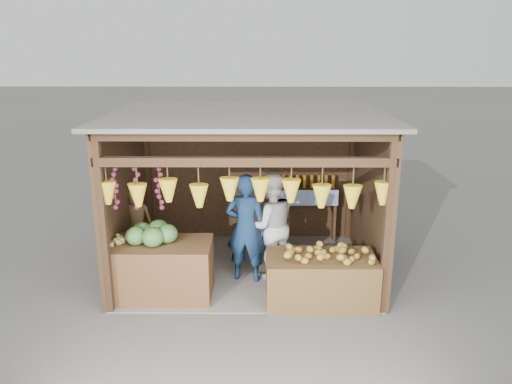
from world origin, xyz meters
TOP-DOWN VIEW (x-y plane):
  - ground at (0.00, 0.00)m, footprint 80.00×80.00m
  - stall_structure at (-0.03, -0.04)m, footprint 4.30×3.30m
  - back_shelf at (1.05, 1.28)m, footprint 1.25×0.32m
  - counter_left at (-1.27, -0.95)m, footprint 1.48×0.85m
  - counter_right at (1.09, -1.12)m, footprint 1.59×0.85m
  - stool at (-1.87, 0.10)m, footprint 0.32×0.32m
  - man_standing at (-0.02, -0.42)m, footprint 0.72×0.54m
  - woman_standing at (0.37, -0.24)m, footprint 1.00×0.87m
  - vendor_seated at (-1.87, 0.10)m, footprint 0.62×0.47m
  - melon_pile at (-1.38, -0.90)m, footprint 1.00×0.50m
  - tanfruit_pile at (-1.92, -0.95)m, footprint 0.34×0.40m
  - mango_pile at (1.18, -1.18)m, footprint 1.40×0.64m

SIDE VIEW (x-z plane):
  - ground at x=0.00m, z-range 0.00..0.00m
  - stool at x=-1.87m, z-range 0.00..0.30m
  - counter_right at x=1.09m, z-range 0.00..0.72m
  - counter_left at x=-1.27m, z-range 0.00..0.85m
  - mango_pile at x=1.18m, z-range 0.72..0.94m
  - vendor_seated at x=-1.87m, z-range 0.30..1.44m
  - back_shelf at x=1.05m, z-range 0.21..1.54m
  - woman_standing at x=0.37m, z-range 0.00..1.75m
  - man_standing at x=-0.02m, z-range 0.00..1.78m
  - tanfruit_pile at x=-1.92m, z-range 0.85..0.98m
  - melon_pile at x=-1.38m, z-range 0.85..1.17m
  - stall_structure at x=-0.03m, z-range 0.34..3.00m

